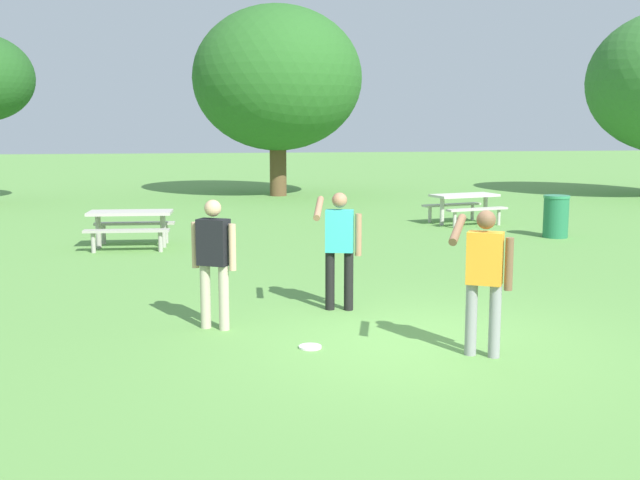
{
  "coord_description": "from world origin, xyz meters",
  "views": [
    {
      "loc": [
        -2.57,
        -8.54,
        2.57
      ],
      "look_at": [
        -0.9,
        1.71,
        1.0
      ],
      "focal_mm": 43.31,
      "sensor_mm": 36.0,
      "label": 1
    }
  ],
  "objects": [
    {
      "name": "person_bystander",
      "position": [
        -0.62,
        1.75,
        0.96
      ],
      "size": [
        0.73,
        0.64,
        1.64
      ],
      "color": "black",
      "rests_on": "ground"
    },
    {
      "name": "trash_can_beside_table",
      "position": [
        5.53,
        7.76,
        0.48
      ],
      "size": [
        0.59,
        0.59,
        0.96
      ],
      "color": "#237047",
      "rests_on": "ground"
    },
    {
      "name": "person_catcher",
      "position": [
        -2.35,
        1.03,
        0.94
      ],
      "size": [
        0.54,
        0.38,
        1.64
      ],
      "color": "#B7AD93",
      "rests_on": "ground"
    },
    {
      "name": "person_thrower",
      "position": [
        0.55,
        -0.63,
        0.96
      ],
      "size": [
        0.81,
        0.57,
        1.64
      ],
      "color": "gray",
      "rests_on": "ground"
    },
    {
      "name": "frisbee",
      "position": [
        -1.29,
        -0.0,
        0.01
      ],
      "size": [
        0.27,
        0.27,
        0.03
      ],
      "primitive_type": "cylinder",
      "color": "white",
      "rests_on": "ground"
    },
    {
      "name": "picnic_table_near",
      "position": [
        -3.9,
        7.78,
        0.56
      ],
      "size": [
        1.79,
        1.53,
        0.77
      ],
      "color": "#B2ADA3",
      "rests_on": "ground"
    },
    {
      "name": "picnic_table_far",
      "position": [
        4.29,
        10.39,
        0.56
      ],
      "size": [
        2.0,
        1.8,
        0.77
      ],
      "color": "beige",
      "rests_on": "ground"
    },
    {
      "name": "ground_plane",
      "position": [
        0.0,
        0.0,
        0.0
      ],
      "size": [
        120.0,
        120.0,
        0.0
      ],
      "primitive_type": "plane",
      "color": "#609947"
    },
    {
      "name": "tree_broad_center",
      "position": [
        0.4,
        18.97,
        4.13
      ],
      "size": [
        5.95,
        5.95,
        6.67
      ],
      "color": "brown",
      "rests_on": "ground"
    }
  ]
}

